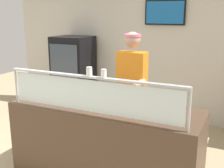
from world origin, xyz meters
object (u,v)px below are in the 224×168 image
at_px(drink_fridge, 74,75).
at_px(parmesan_shaker, 89,72).
at_px(pizza_tray, 98,104).
at_px(worker_figure, 132,88).
at_px(pepper_flake_shaker, 104,74).
at_px(pizza_server, 101,103).

bearing_deg(drink_fridge, parmesan_shaker, -53.10).
relative_size(pizza_tray, parmesan_shaker, 4.46).
distance_m(pizza_tray, parmesan_shaker, 0.55).
relative_size(pizza_tray, worker_figure, 0.24).
xyz_separation_m(parmesan_shaker, worker_figure, (0.06, 1.03, -0.41)).
xyz_separation_m(pepper_flake_shaker, drink_fridge, (-1.88, 2.29, -0.63)).
relative_size(pepper_flake_shaker, worker_figure, 0.05).
distance_m(pizza_server, worker_figure, 0.74).
bearing_deg(pizza_tray, pepper_flake_shaker, -52.72).
bearing_deg(worker_figure, pepper_flake_shaker, -84.05).
distance_m(pepper_flake_shaker, drink_fridge, 3.03).
bearing_deg(pepper_flake_shaker, parmesan_shaker, 180.00).
height_order(pepper_flake_shaker, worker_figure, worker_figure).
xyz_separation_m(pizza_tray, pepper_flake_shaker, (0.24, -0.32, 0.44)).
distance_m(pizza_server, parmesan_shaker, 0.52).
bearing_deg(pizza_tray, parmesan_shaker, -76.72).
height_order(parmesan_shaker, drink_fridge, drink_fridge).
distance_m(parmesan_shaker, worker_figure, 1.10).
distance_m(pizza_server, pepper_flake_shaker, 0.55).
bearing_deg(parmesan_shaker, worker_figure, 86.70).
xyz_separation_m(pizza_tray, drink_fridge, (-1.64, 1.97, -0.19)).
bearing_deg(pizza_server, drink_fridge, 134.25).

